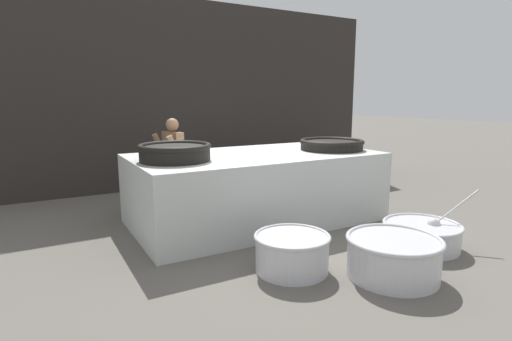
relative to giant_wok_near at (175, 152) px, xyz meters
name	(u,v)px	position (x,y,z in m)	size (l,w,h in m)	color
ground_plane	(256,220)	(1.30, 0.10, -1.17)	(60.00, 60.00, 0.00)	#666059
back_wall	(185,95)	(1.30, 3.19, 0.78)	(9.36, 0.24, 3.90)	#2D2826
hearth_platform	(256,187)	(1.30, 0.10, -0.65)	(3.68, 1.96, 1.05)	silver
giant_wok_near	(175,152)	(0.00, 0.00, 0.00)	(0.97, 0.97, 0.23)	black
giant_wok_far	(332,144)	(2.59, -0.11, -0.03)	(1.04, 1.04, 0.17)	black
cook	(173,161)	(0.39, 1.33, -0.33)	(0.43, 0.61, 1.55)	#8C6647
prep_bowl_vegetables	(422,234)	(2.55, -1.95, -0.99)	(1.22, 0.97, 0.73)	silver
prep_bowl_meat	(292,251)	(0.72, -1.72, -0.95)	(0.84, 0.84, 0.41)	silver
prep_bowl_extra	(393,255)	(1.57, -2.37, -0.93)	(1.00, 1.00, 0.44)	silver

